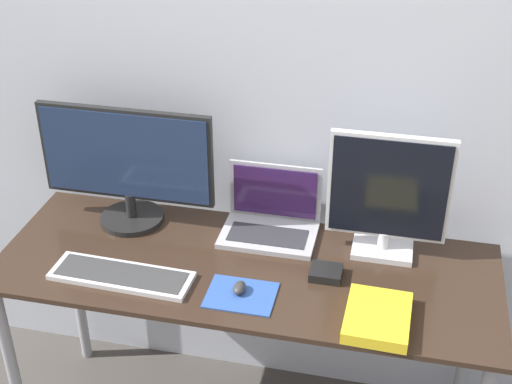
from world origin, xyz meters
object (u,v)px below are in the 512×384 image
object	(u,v)px
power_brick	(326,273)
monitor_right	(388,196)
keyboard	(121,276)
monitor_left	(127,165)
mouse	(239,288)
laptop	(271,217)
book	(378,318)

from	to	relation	value
power_brick	monitor_right	bearing A→B (deg)	47.17
keyboard	monitor_right	bearing A→B (deg)	22.34
monitor_left	mouse	size ratio (longest dim) A/B	9.95
laptop	mouse	distance (m)	0.36
laptop	keyboard	world-z (taller)	laptop
book	monitor_right	bearing A→B (deg)	91.68
mouse	book	size ratio (longest dim) A/B	0.26
laptop	monitor_left	bearing A→B (deg)	-175.10
mouse	book	bearing A→B (deg)	-6.00
monitor_left	laptop	size ratio (longest dim) A/B	1.88
monitor_left	book	size ratio (longest dim) A/B	2.54
monitor_left	laptop	distance (m)	0.52
monitor_right	mouse	distance (m)	0.55
monitor_left	book	bearing A→B (deg)	-22.11
keyboard	book	xyz separation A→B (m)	(0.80, -0.04, 0.01)
keyboard	book	distance (m)	0.80
laptop	power_brick	xyz separation A→B (m)	(0.22, -0.22, -0.04)
monitor_left	power_brick	world-z (taller)	monitor_left
monitor_right	book	bearing A→B (deg)	-88.32
monitor_right	power_brick	xyz separation A→B (m)	(-0.16, -0.18, -0.20)
laptop	power_brick	bearing A→B (deg)	-44.78
mouse	monitor_right	bearing A→B (deg)	37.74
laptop	keyboard	size ratio (longest dim) A/B	0.71
laptop	mouse	world-z (taller)	laptop
laptop	book	xyz separation A→B (m)	(0.39, -0.40, -0.04)
power_brick	mouse	bearing A→B (deg)	-150.28
keyboard	power_brick	size ratio (longest dim) A/B	4.56
monitor_right	keyboard	distance (m)	0.87
monitor_left	laptop	xyz separation A→B (m)	(0.49, 0.04, -0.17)
book	power_brick	world-z (taller)	book
laptop	mouse	xyz separation A→B (m)	(-0.02, -0.36, -0.04)
laptop	keyboard	bearing A→B (deg)	-137.84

